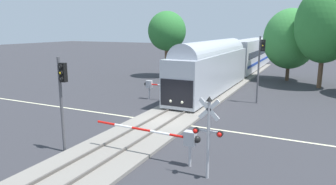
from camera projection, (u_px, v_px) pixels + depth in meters
name	position (u px, v px, depth m)	size (l,w,h in m)	color
ground_plane	(163.00, 122.00, 22.37)	(220.00, 220.00, 0.00)	#333338
road_centre_stripe	(163.00, 122.00, 22.37)	(44.00, 0.20, 0.01)	beige
railway_track	(163.00, 121.00, 22.35)	(4.40, 80.00, 0.32)	gray
commuter_train	(235.00, 58.00, 40.72)	(3.04, 41.30, 5.16)	#B2B7C1
crossing_gate_near	(177.00, 137.00, 15.18)	(6.08, 0.40, 1.80)	#B7B7BC
crossing_signal_mast	(208.00, 129.00, 13.47)	(1.36, 0.44, 3.80)	#B2B2B7
crossing_gate_far	(154.00, 85.00, 29.06)	(5.29, 0.40, 1.80)	#B7B7BC
traffic_signal_median	(62.00, 90.00, 16.21)	(0.53, 0.38, 5.21)	#4C4C51
traffic_signal_far_side	(261.00, 59.00, 27.07)	(0.53, 0.38, 6.00)	#4C4C51
oak_far_right	(325.00, 24.00, 33.68)	(6.38, 6.38, 11.36)	brown
elm_centre_background	(290.00, 39.00, 39.03)	(6.63, 6.63, 9.16)	#4C3828
oak_behind_train	(167.00, 31.00, 41.81)	(5.15, 5.15, 8.97)	brown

